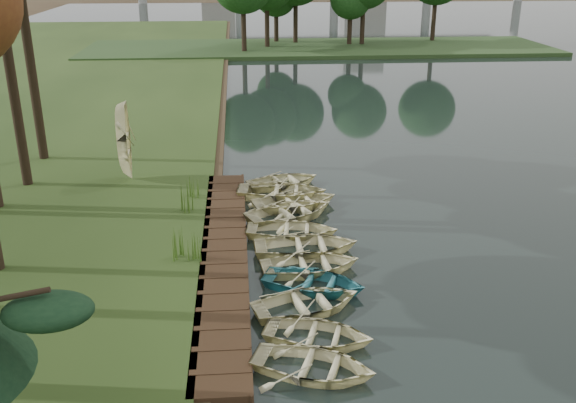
{
  "coord_description": "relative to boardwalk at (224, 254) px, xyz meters",
  "views": [
    {
      "loc": [
        -0.98,
        -20.35,
        10.01
      ],
      "look_at": [
        0.78,
        1.8,
        1.33
      ],
      "focal_mm": 40.0,
      "sensor_mm": 36.0,
      "label": 1
    }
  ],
  "objects": [
    {
      "name": "boardwalk",
      "position": [
        0.0,
        0.0,
        0.0
      ],
      "size": [
        1.6,
        16.0,
        0.3
      ],
      "primitive_type": "cube",
      "color": "#332213",
      "rests_on": "ground"
    },
    {
      "name": "rowboat_8",
      "position": [
        2.88,
        4.35,
        0.27
      ],
      "size": [
        4.12,
        3.36,
        0.75
      ],
      "primitive_type": "imported",
      "rotation": [
        0.0,
        0.0,
        1.81
      ],
      "color": "beige",
      "rests_on": "water"
    },
    {
      "name": "rowboat_9",
      "position": [
        2.41,
        5.54,
        0.3
      ],
      "size": [
        4.17,
        3.22,
        0.8
      ],
      "primitive_type": "imported",
      "rotation": [
        0.0,
        0.0,
        1.44
      ],
      "color": "beige",
      "rests_on": "water"
    },
    {
      "name": "reeds_3",
      "position": [
        -1.39,
        5.36,
        0.62
      ],
      "size": [
        0.6,
        0.6,
        0.94
      ],
      "primitive_type": "cone",
      "color": "#3F661E",
      "rests_on": "bank"
    },
    {
      "name": "reeds_2",
      "position": [
        -1.5,
        3.72,
        0.7
      ],
      "size": [
        0.6,
        0.6,
        1.1
      ],
      "primitive_type": "cone",
      "color": "#3F661E",
      "rests_on": "bank"
    },
    {
      "name": "stored_rowboat",
      "position": [
        -4.39,
        7.84,
        0.52
      ],
      "size": [
        3.66,
        2.71,
        0.73
      ],
      "primitive_type": "imported",
      "rotation": [
        3.14,
        0.0,
        1.63
      ],
      "color": "beige",
      "rests_on": "bank"
    },
    {
      "name": "rowboat_6",
      "position": [
        2.5,
        1.41,
        0.25
      ],
      "size": [
        3.72,
        2.89,
        0.71
      ],
      "primitive_type": "imported",
      "rotation": [
        0.0,
        0.0,
        1.43
      ],
      "color": "beige",
      "rests_on": "water"
    },
    {
      "name": "rowboat_10",
      "position": [
        2.58,
        6.96,
        0.25
      ],
      "size": [
        3.94,
        3.34,
        0.69
      ],
      "primitive_type": "imported",
      "rotation": [
        0.0,
        0.0,
        1.9
      ],
      "color": "beige",
      "rests_on": "water"
    },
    {
      "name": "reeds_1",
      "position": [
        -1.52,
        -0.51,
        0.66
      ],
      "size": [
        0.6,
        0.6,
        1.01
      ],
      "primitive_type": "cone",
      "color": "#3F661E",
      "rests_on": "bank"
    },
    {
      "name": "rowboat_5",
      "position": [
        2.88,
        -0.02,
        0.28
      ],
      "size": [
        3.78,
        2.77,
        0.76
      ],
      "primitive_type": "imported",
      "rotation": [
        0.0,
        0.0,
        1.61
      ],
      "color": "beige",
      "rests_on": "water"
    },
    {
      "name": "rowboat_7",
      "position": [
        2.6,
        3.2,
        0.28
      ],
      "size": [
        4.47,
        3.94,
        0.77
      ],
      "primitive_type": "imported",
      "rotation": [
        0.0,
        0.0,
        1.99
      ],
      "color": "beige",
      "rests_on": "water"
    },
    {
      "name": "ground",
      "position": [
        1.6,
        0.0,
        -0.15
      ],
      "size": [
        300.0,
        300.0,
        0.0
      ],
      "primitive_type": "plane",
      "color": "#3D2F1D"
    },
    {
      "name": "rowboat_1",
      "position": [
        2.62,
        -5.54,
        0.21
      ],
      "size": [
        3.51,
        2.95,
        0.62
      ],
      "primitive_type": "imported",
      "rotation": [
        0.0,
        0.0,
        1.27
      ],
      "color": "beige",
      "rests_on": "water"
    },
    {
      "name": "reeds_0",
      "position": [
        -1.0,
        -0.74,
        0.59
      ],
      "size": [
        0.6,
        0.6,
        0.88
      ],
      "primitive_type": "cone",
      "color": "#3F661E",
      "rests_on": "bank"
    },
    {
      "name": "rowboat_2",
      "position": [
        2.51,
        -3.88,
        0.24
      ],
      "size": [
        3.8,
        3.15,
        0.68
      ],
      "primitive_type": "imported",
      "rotation": [
        0.0,
        0.0,
        1.84
      ],
      "color": "beige",
      "rests_on": "water"
    },
    {
      "name": "rowboat_0",
      "position": [
        2.33,
        -6.93,
        0.23
      ],
      "size": [
        3.77,
        3.24,
        0.66
      ],
      "primitive_type": "imported",
      "rotation": [
        0.0,
        0.0,
        1.21
      ],
      "color": "beige",
      "rests_on": "water"
    },
    {
      "name": "peninsula",
      "position": [
        9.6,
        50.0,
        0.08
      ],
      "size": [
        50.0,
        14.0,
        0.45
      ],
      "primitive_type": "cube",
      "color": "#29431D",
      "rests_on": "ground"
    },
    {
      "name": "rowboat_4",
      "position": [
        2.87,
        -1.4,
        0.25
      ],
      "size": [
        3.58,
        2.74,
        0.69
      ],
      "primitive_type": "imported",
      "rotation": [
        0.0,
        0.0,
        1.68
      ],
      "color": "beige",
      "rests_on": "water"
    },
    {
      "name": "rowboat_3",
      "position": [
        2.84,
        -2.63,
        0.24
      ],
      "size": [
        3.88,
        3.36,
        0.67
      ],
      "primitive_type": "imported",
      "rotation": [
        0.0,
        0.0,
        1.2
      ],
      "color": "teal",
      "rests_on": "water"
    }
  ]
}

